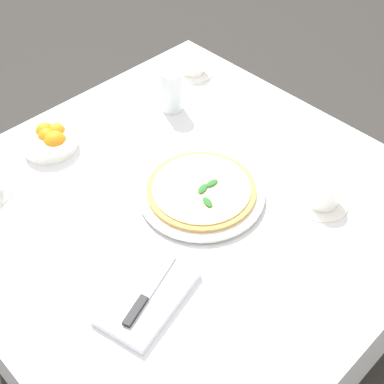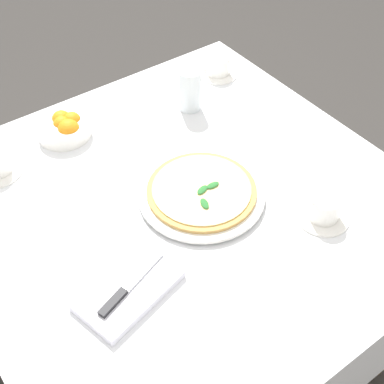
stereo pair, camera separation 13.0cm
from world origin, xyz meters
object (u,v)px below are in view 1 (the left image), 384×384
Objects in this scene: pizza_plate at (201,193)px; coffee_cup_far_left at (193,65)px; water_glass_near_left at (172,93)px; citrus_bowl at (50,139)px; dinner_knife at (148,292)px; napkin_folded at (148,297)px; pizza at (201,189)px; coffee_cup_near_right at (324,195)px.

coffee_cup_far_left is at bearing 47.96° from pizza_plate.
water_glass_near_left is (-0.18, -0.09, 0.03)m from coffee_cup_far_left.
pizza_plate is 0.45m from citrus_bowl.
water_glass_near_left is 0.67× the size of dinner_knife.
citrus_bowl reaches higher than pizza_plate.
napkin_folded is at bearing -155.24° from pizza_plate.
water_glass_near_left reaches higher than dinner_knife.
pizza is 1.12× the size of napkin_folded.
dinner_knife reaches higher than napkin_folded.
coffee_cup_far_left is 0.53× the size of napkin_folded.
pizza reaches higher than napkin_folded.
water_glass_near_left is 0.52× the size of napkin_folded.
coffee_cup_near_right and citrus_bowl have the same top height.
water_glass_near_left is (0.19, 0.32, 0.05)m from pizza_plate.
pizza is 1.83× the size of citrus_bowl.
coffee_cup_near_right is 0.68× the size of dinner_knife.
pizza reaches higher than dinner_knife.
dinner_knife is 0.57m from citrus_bowl.
coffee_cup_near_right reaches higher than pizza_plate.
dinner_knife is at bearing -155.19° from pizza_plate.
pizza_plate is 1.30× the size of napkin_folded.
coffee_cup_near_right is at bearing -60.91° from citrus_bowl.
coffee_cup_near_right is (0.20, -0.23, 0.02)m from pizza_plate.
pizza is 0.32m from dinner_knife.
citrus_bowl is (0.13, 0.56, 0.00)m from dinner_knife.
napkin_folded is at bearing -137.11° from water_glass_near_left.
coffee_cup_near_right is (-0.18, -0.64, 0.00)m from coffee_cup_far_left.
napkin_folded is (-0.49, 0.09, -0.02)m from coffee_cup_near_right.
pizza_plate is 1.67× the size of dinner_knife.
coffee_cup_far_left is 0.68× the size of dinner_knife.
coffee_cup_far_left is 0.86m from dinner_knife.
dinner_knife is (-0.29, -0.14, 0.01)m from pizza_plate.
coffee_cup_near_right is at bearing -89.75° from water_glass_near_left.
pizza_plate is 0.33m from napkin_folded.
napkin_folded is (-0.67, -0.55, -0.02)m from coffee_cup_far_left.
pizza_plate is at bearing -68.77° from citrus_bowl.
napkin_folded is 1.28× the size of dinner_knife.
coffee_cup_near_right reaches higher than dinner_knife.
napkin_folded is (-0.30, -0.14, -0.00)m from pizza_plate.
dinner_knife is 1.27× the size of citrus_bowl.
pizza is at bearing -68.79° from citrus_bowl.
coffee_cup_far_left is at bearing 47.97° from pizza.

